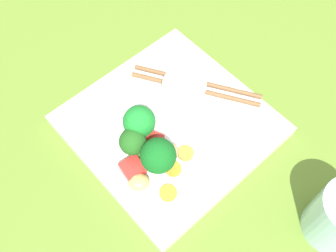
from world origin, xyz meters
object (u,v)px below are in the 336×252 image
at_px(square_plate, 170,125).
at_px(chopstick_pair, 196,85).
at_px(rice_mound, 184,85).
at_px(broccoli_floret_2, 134,144).
at_px(carrot_slice_0, 173,169).

relative_size(square_plate, chopstick_pair, 1.39).
bearing_deg(rice_mound, broccoli_floret_2, -169.48).
xyz_separation_m(square_plate, broccoli_floret_2, (-0.07, -0.00, 0.04)).
bearing_deg(carrot_slice_0, rice_mound, 38.00).
xyz_separation_m(broccoli_floret_2, chopstick_pair, (0.15, 0.02, -0.03)).
xyz_separation_m(rice_mound, carrot_slice_0, (-0.10, -0.08, -0.03)).
xyz_separation_m(square_plate, carrot_slice_0, (-0.05, -0.06, 0.01)).
relative_size(rice_mound, carrot_slice_0, 2.98).
relative_size(broccoli_floret_2, chopstick_pair, 0.27).
relative_size(rice_mound, chopstick_pair, 0.36).
height_order(rice_mound, broccoli_floret_2, rice_mound).
distance_m(rice_mound, carrot_slice_0, 0.13).
distance_m(broccoli_floret_2, chopstick_pair, 0.16).
height_order(broccoli_floret_2, chopstick_pair, broccoli_floret_2).
bearing_deg(carrot_slice_0, broccoli_floret_2, 110.25).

